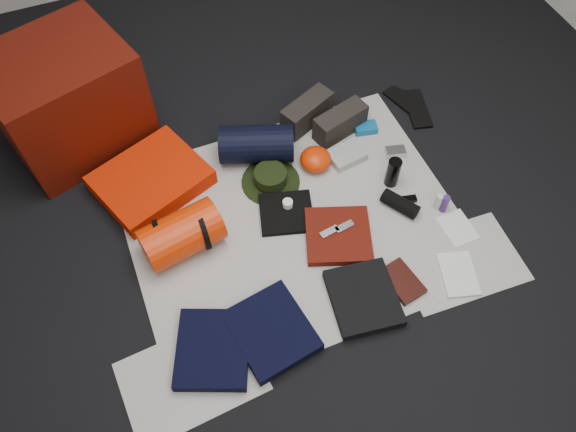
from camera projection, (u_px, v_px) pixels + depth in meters
name	position (u px, v px, depth m)	size (l,w,h in m)	color
floor	(294.00, 225.00, 2.82)	(4.50, 4.50, 0.02)	black
newspaper_mat	(294.00, 223.00, 2.81)	(1.60, 1.30, 0.01)	silver
newspaper_sheet_front_left	(192.00, 377.00, 2.38)	(0.58, 0.40, 0.00)	silver
newspaper_sheet_front_right	(459.00, 262.00, 2.69)	(0.58, 0.40, 0.00)	silver
red_cabinet	(67.00, 99.00, 2.89)	(0.68, 0.57, 0.57)	#4D0D05
sleeping_pad	(151.00, 180.00, 2.89)	(0.52, 0.43, 0.10)	red
stuff_sack	(182.00, 235.00, 2.64)	(0.22, 0.22, 0.37)	red
sack_strap_left	(161.00, 242.00, 2.62)	(0.22, 0.22, 0.03)	black
sack_strap_right	(202.00, 228.00, 2.66)	(0.22, 0.22, 0.03)	black
navy_duffel	(256.00, 144.00, 2.95)	(0.20, 0.20, 0.39)	black
boonie_brim	(271.00, 182.00, 2.94)	(0.31, 0.31, 0.01)	black
boonie_crown	(270.00, 177.00, 2.90)	(0.17, 0.17, 0.07)	black
hiking_boot_left	(307.00, 112.00, 3.11)	(0.31, 0.12, 0.16)	black
hiking_boot_right	(340.00, 123.00, 3.07)	(0.30, 0.11, 0.15)	black
flip_flop_left	(405.00, 102.00, 3.26)	(0.10, 0.27, 0.01)	black
flip_flop_right	(417.00, 109.00, 3.23)	(0.11, 0.30, 0.02)	black
trousers_navy_a	(213.00, 349.00, 2.42)	(0.31, 0.35, 0.06)	black
trousers_navy_b	(271.00, 331.00, 2.46)	(0.32, 0.36, 0.06)	black
trousers_charcoal	(363.00, 298.00, 2.55)	(0.29, 0.33, 0.05)	black
black_tshirt	(286.00, 213.00, 2.82)	(0.26, 0.25, 0.03)	black
red_shirt	(338.00, 236.00, 2.74)	(0.31, 0.31, 0.04)	#551109
orange_stuff_sack	(316.00, 159.00, 2.96)	(0.17, 0.17, 0.11)	red
first_aid_pouch	(346.00, 155.00, 3.01)	(0.19, 0.14, 0.05)	#969F97
water_bottle	(393.00, 172.00, 2.87)	(0.07, 0.07, 0.17)	black
speaker	(400.00, 204.00, 2.82)	(0.08, 0.08, 0.19)	black
compact_camera	(395.00, 152.00, 3.03)	(0.10, 0.06, 0.04)	#B9B8BE
cyan_case	(366.00, 128.00, 3.12)	(0.12, 0.08, 0.04)	#0F5C93
toiletry_purple	(445.00, 204.00, 2.80)	(0.04, 0.04, 0.11)	#412069
toiletry_clear	(438.00, 202.00, 2.81)	(0.03, 0.03, 0.10)	silver
paperback_book	(402.00, 281.00, 2.61)	(0.13, 0.21, 0.03)	black
map_booklet	(458.00, 274.00, 2.64)	(0.16, 0.23, 0.01)	silver
map_printout	(458.00, 228.00, 2.78)	(0.15, 0.19, 0.01)	silver
sunglasses	(408.00, 199.00, 2.87)	(0.09, 0.04, 0.02)	black
key_cluster	(200.00, 369.00, 2.39)	(0.06, 0.06, 0.01)	#B9B8BE
tape_roll	(288.00, 204.00, 2.81)	(0.05, 0.05, 0.04)	white
energy_bar_a	(329.00, 232.00, 2.72)	(0.10, 0.04, 0.01)	#B9B8BE
energy_bar_b	(344.00, 227.00, 2.73)	(0.10, 0.04, 0.01)	#B9B8BE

